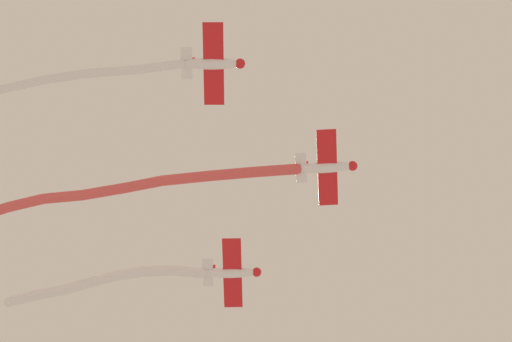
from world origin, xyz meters
TOP-DOWN VIEW (x-y plane):
  - airplane_lead at (2.78, 0.82)m, footprint 4.94×6.20m
  - smoke_trail_lead at (18.21, 7.94)m, footprint 28.09×11.52m
  - airplane_left_wing at (14.03, -2.84)m, footprint 5.02×6.11m
  - smoke_trail_left_wing at (23.24, 1.96)m, footprint 15.73×7.23m
  - airplane_right_wing at (5.24, 12.38)m, footprint 5.06×6.08m

SIDE VIEW (x-z plane):
  - airplane_lead at x=2.78m, z-range 78.22..79.82m
  - airplane_left_wing at x=14.03m, z-range 78.22..79.82m
  - airplane_right_wing at x=5.24m, z-range 78.52..80.12m
  - smoke_trail_left_wing at x=23.24m, z-range 78.69..80.21m
  - smoke_trail_lead at x=18.21m, z-range 78.67..81.42m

